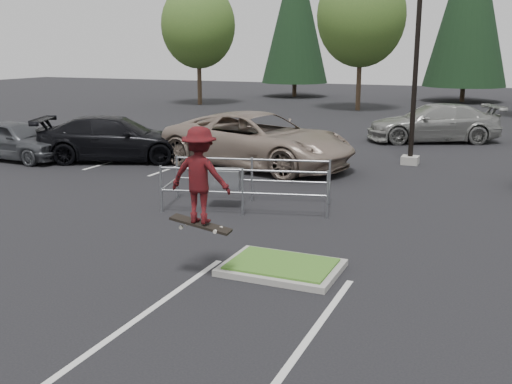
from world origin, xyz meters
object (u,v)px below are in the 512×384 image
at_px(skateboarder, 200,176).
at_px(car_l_grey, 16,140).
at_px(decid_b, 361,19).
at_px(car_far_silver, 436,123).
at_px(decid_a, 198,28).
at_px(light_pole, 418,37).
at_px(car_l_tan, 257,140).
at_px(conif_a, 296,13).
at_px(cart_corral, 229,179).
at_px(car_l_black, 113,138).

xyz_separation_m(skateboarder, car_l_grey, (-12.30, 8.00, -1.20)).
distance_m(decid_b, car_far_silver, 15.11).
height_order(decid_a, skateboarder, decid_a).
bearing_deg(skateboarder, light_pole, -101.19).
height_order(car_l_tan, car_l_grey, car_l_tan).
bearing_deg(light_pole, car_far_silver, 88.61).
bearing_deg(decid_a, light_pole, -44.25).
xyz_separation_m(decid_a, skateboarder, (16.81, -31.03, -3.62)).
relative_size(conif_a, skateboarder, 6.82).
height_order(decid_a, cart_corral, decid_a).
bearing_deg(car_l_black, car_l_tan, -102.47).
xyz_separation_m(light_pole, car_l_tan, (-5.00, -2.63, -3.58)).
bearing_deg(conif_a, car_far_silver, -56.35).
bearing_deg(car_l_grey, conif_a, 3.50).
relative_size(decid_b, car_l_black, 1.66).
distance_m(light_pole, skateboarder, 13.36).
bearing_deg(cart_corral, car_far_silver, 61.12).
height_order(conif_a, skateboarder, conif_a).
bearing_deg(skateboarder, conif_a, -76.40).
height_order(car_l_tan, car_far_silver, car_l_tan).
xyz_separation_m(light_pole, decid_a, (-18.51, 18.03, 1.02)).
distance_m(decid_a, car_l_black, 23.61).
xyz_separation_m(decid_a, car_l_tan, (13.51, -20.67, -4.60)).
bearing_deg(decid_b, car_l_tan, -85.92).
xyz_separation_m(decid_b, car_far_silver, (6.66, -12.53, -5.19)).
bearing_deg(conif_a, decid_a, -111.91).
relative_size(car_l_tan, car_far_silver, 1.19).
height_order(light_pole, conif_a, conif_a).
bearing_deg(decid_a, skateboarder, -61.56).
bearing_deg(decid_b, decid_a, -177.61).
relative_size(car_l_black, car_l_grey, 1.30).
height_order(light_pole, car_l_tan, light_pole).
relative_size(light_pole, cart_corral, 2.20).
relative_size(light_pole, car_l_black, 1.74).
distance_m(skateboarder, car_l_grey, 14.72).
height_order(cart_corral, skateboarder, skateboarder).
distance_m(conif_a, car_l_black, 32.53).
bearing_deg(car_far_silver, conif_a, -171.01).
bearing_deg(light_pole, car_l_tan, -152.23).
bearing_deg(conif_a, decid_b, -49.83).
bearing_deg(decid_b, car_l_grey, -107.66).
height_order(skateboarder, car_l_grey, skateboarder).
bearing_deg(decid_b, skateboarder, -81.33).
distance_m(car_l_black, car_l_grey, 3.75).
distance_m(conif_a, skateboarder, 43.26).
bearing_deg(car_l_grey, decid_a, 13.71).
bearing_deg(car_l_grey, car_l_black, -66.52).
bearing_deg(car_far_silver, light_pole, -26.06).
bearing_deg(car_l_black, car_l_grey, 87.72).
bearing_deg(car_l_tan, light_pole, -50.87).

